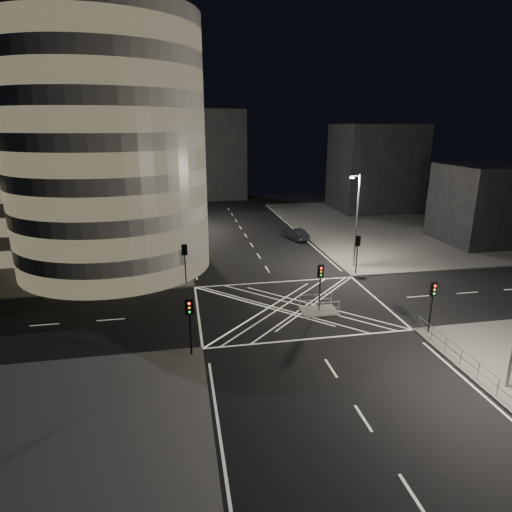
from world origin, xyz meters
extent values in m
plane|color=black|center=(0.00, 0.00, 0.00)|extent=(120.00, 120.00, 0.00)
cube|color=#595754|center=(-29.00, 27.00, 0.07)|extent=(42.00, 42.00, 0.15)
cube|color=#595754|center=(29.00, 27.00, 0.07)|extent=(42.00, 42.00, 0.15)
cube|color=slate|center=(2.00, -1.50, 0.07)|extent=(3.00, 2.00, 0.15)
cylinder|color=#9D9994|center=(-16.00, 14.00, 12.65)|extent=(20.00, 20.00, 25.00)
cube|color=#9D9994|center=(-26.00, 24.00, 12.65)|extent=(20.00, 18.00, 25.00)
cube|color=white|center=(-18.00, 16.00, 26.35)|extent=(6.00, 0.40, 2.00)
cube|color=black|center=(-18.00, 16.00, 25.45)|extent=(6.40, 0.50, 0.50)
cube|color=#9D9994|center=(-22.00, 42.00, 11.15)|extent=(24.00, 16.00, 22.00)
cube|color=black|center=(26.00, 40.00, 7.65)|extent=(14.00, 12.00, 15.00)
cube|color=black|center=(30.00, 16.00, 5.15)|extent=(10.00, 10.00, 10.00)
cube|color=black|center=(-4.00, 58.00, 9.00)|extent=(18.00, 8.00, 18.00)
cylinder|color=black|center=(-10.50, 9.00, 1.56)|extent=(0.32, 0.32, 2.82)
ellipsoid|color=black|center=(-10.50, 9.00, 4.32)|extent=(4.91, 4.91, 5.64)
cylinder|color=black|center=(-10.50, 15.00, 1.96)|extent=(0.32, 0.32, 3.61)
ellipsoid|color=black|center=(-10.50, 15.00, 4.99)|extent=(4.46, 4.46, 5.12)
cylinder|color=black|center=(-10.50, 21.00, 1.63)|extent=(0.32, 0.32, 2.96)
ellipsoid|color=black|center=(-10.50, 21.00, 4.28)|extent=(4.24, 4.24, 4.88)
cylinder|color=black|center=(-10.50, 27.00, 1.82)|extent=(0.32, 0.32, 3.34)
ellipsoid|color=black|center=(-10.50, 27.00, 4.68)|extent=(4.35, 4.35, 5.01)
cylinder|color=black|center=(-10.50, 33.00, 1.53)|extent=(0.32, 0.32, 2.75)
ellipsoid|color=black|center=(-10.50, 33.00, 4.16)|extent=(4.59, 4.59, 5.28)
cylinder|color=black|center=(-8.80, 6.80, 1.65)|extent=(0.12, 0.12, 3.00)
cube|color=black|center=(-8.80, 6.80, 3.60)|extent=(0.28, 0.22, 0.90)
cube|color=black|center=(-8.80, 6.80, 3.60)|extent=(0.55, 0.04, 1.10)
cylinder|color=black|center=(-8.80, -6.80, 1.65)|extent=(0.12, 0.12, 3.00)
cube|color=black|center=(-8.80, -6.80, 3.60)|extent=(0.28, 0.22, 0.90)
cube|color=black|center=(-8.80, -6.80, 3.60)|extent=(0.55, 0.04, 1.10)
cylinder|color=black|center=(8.80, 6.80, 1.65)|extent=(0.12, 0.12, 3.00)
cube|color=black|center=(8.80, 6.80, 3.60)|extent=(0.28, 0.22, 0.90)
cube|color=black|center=(8.80, 6.80, 3.60)|extent=(0.55, 0.04, 1.10)
cylinder|color=black|center=(8.80, -6.80, 1.65)|extent=(0.12, 0.12, 3.00)
cube|color=black|center=(8.80, -6.80, 3.60)|extent=(0.28, 0.22, 0.90)
cube|color=black|center=(8.80, -6.80, 3.60)|extent=(0.55, 0.04, 1.10)
cylinder|color=black|center=(2.00, -1.50, 1.65)|extent=(0.12, 0.12, 3.00)
cube|color=black|center=(2.00, -1.50, 3.60)|extent=(0.28, 0.22, 0.90)
cube|color=black|center=(2.00, -1.50, 3.60)|extent=(0.55, 0.04, 1.10)
cylinder|color=slate|center=(-9.50, 12.00, 5.15)|extent=(0.20, 0.20, 10.00)
cylinder|color=slate|center=(-9.05, 12.00, 10.00)|extent=(0.90, 0.10, 0.10)
cube|color=slate|center=(-8.60, 12.00, 9.90)|extent=(0.50, 0.25, 0.18)
cube|color=white|center=(-8.60, 12.00, 9.79)|extent=(0.42, 0.20, 0.05)
cylinder|color=slate|center=(-9.50, 30.00, 5.15)|extent=(0.20, 0.20, 10.00)
cylinder|color=slate|center=(-9.05, 30.00, 10.00)|extent=(0.90, 0.10, 0.10)
cube|color=slate|center=(-8.60, 30.00, 9.90)|extent=(0.50, 0.25, 0.18)
cube|color=white|center=(-8.60, 30.00, 9.79)|extent=(0.42, 0.20, 0.05)
cylinder|color=slate|center=(9.50, 9.00, 5.15)|extent=(0.20, 0.20, 10.00)
cylinder|color=slate|center=(9.05, 9.00, 10.00)|extent=(0.90, 0.10, 0.10)
cube|color=slate|center=(8.60, 9.00, 9.90)|extent=(0.50, 0.25, 0.18)
cube|color=white|center=(8.60, 9.00, 9.79)|extent=(0.42, 0.20, 0.05)
cube|color=slate|center=(8.30, -12.15, 0.70)|extent=(0.06, 11.70, 1.10)
cube|color=slate|center=(2.00, -2.40, 0.70)|extent=(2.80, 0.06, 1.10)
cube|color=slate|center=(2.00, -0.60, 0.70)|extent=(2.80, 0.06, 1.10)
imported|color=black|center=(6.26, 21.55, 0.78)|extent=(2.93, 4.98, 1.55)
camera|label=1|loc=(-9.14, -32.95, 15.06)|focal=30.00mm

